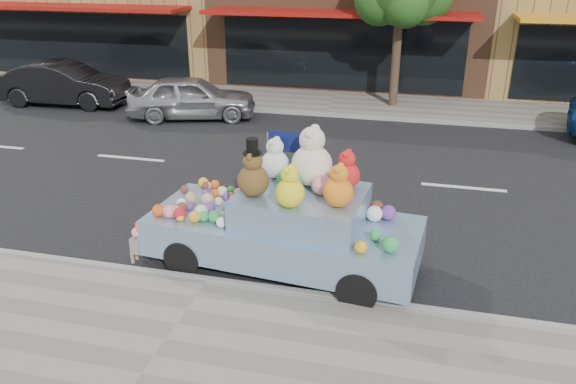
% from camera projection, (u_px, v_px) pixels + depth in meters
% --- Properties ---
extents(ground, '(120.00, 120.00, 0.00)m').
position_uv_depth(ground, '(286.00, 172.00, 13.13)').
color(ground, black).
rests_on(ground, ground).
extents(near_sidewalk, '(60.00, 3.00, 0.12)m').
position_uv_depth(near_sidewalk, '(166.00, 342.00, 7.30)').
color(near_sidewalk, gray).
rests_on(near_sidewalk, ground).
extents(far_sidewalk, '(60.00, 3.00, 0.12)m').
position_uv_depth(far_sidewalk, '(332.00, 103.00, 18.91)').
color(far_sidewalk, gray).
rests_on(far_sidewalk, ground).
extents(near_kerb, '(60.00, 0.12, 0.13)m').
position_uv_depth(near_kerb, '(208.00, 282.00, 8.64)').
color(near_kerb, gray).
rests_on(near_kerb, ground).
extents(far_kerb, '(60.00, 0.12, 0.13)m').
position_uv_depth(far_kerb, '(324.00, 114.00, 17.57)').
color(far_kerb, gray).
rests_on(far_kerb, ground).
extents(car_silver, '(4.14, 2.57, 1.32)m').
position_uv_depth(car_silver, '(192.00, 97.00, 17.14)').
color(car_silver, '#A2A2A7').
rests_on(car_silver, ground).
extents(car_dark, '(4.35, 1.68, 1.41)m').
position_uv_depth(car_dark, '(64.00, 84.00, 18.65)').
color(car_dark, black).
rests_on(car_dark, ground).
extents(art_car, '(4.63, 2.16, 2.30)m').
position_uv_depth(art_car, '(285.00, 221.00, 8.89)').
color(art_car, black).
rests_on(art_car, ground).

